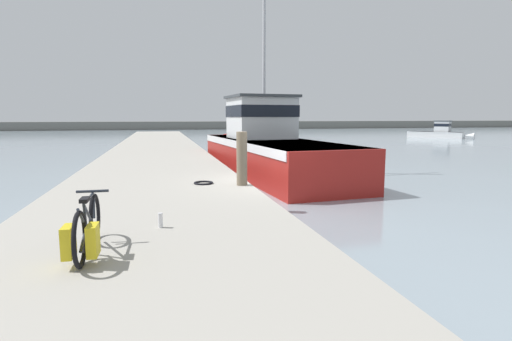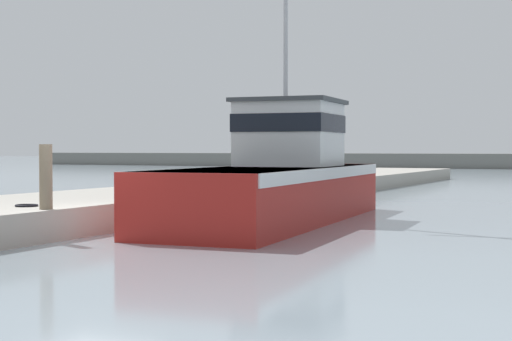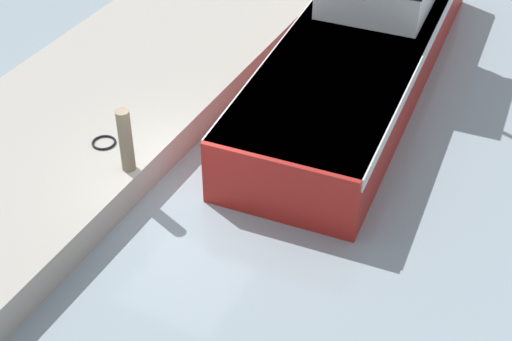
{
  "view_description": "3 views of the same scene",
  "coord_description": "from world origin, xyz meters",
  "px_view_note": "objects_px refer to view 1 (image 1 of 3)",
  "views": [
    {
      "loc": [
        -3.09,
        -10.6,
        2.52
      ],
      "look_at": [
        -0.58,
        -0.18,
        1.07
      ],
      "focal_mm": 28.0,
      "sensor_mm": 36.0,
      "label": 1
    },
    {
      "loc": [
        10.55,
        -13.66,
        2.02
      ],
      "look_at": [
        0.43,
        7.24,
        1.38
      ],
      "focal_mm": 55.0,
      "sensor_mm": 36.0,
      "label": 2
    },
    {
      "loc": [
        7.14,
        -10.35,
        10.72
      ],
      "look_at": [
        1.47,
        0.59,
        0.91
      ],
      "focal_mm": 55.0,
      "sensor_mm": 36.0,
      "label": 3
    }
  ],
  "objects_px": {
    "water_bottle_by_bike": "(160,220)",
    "bicycle_touring": "(86,230)",
    "boat_white_moored": "(439,132)",
    "mooring_post": "(242,159)",
    "fishing_boat_main": "(267,146)",
    "boat_orange_near": "(264,130)"
  },
  "relations": [
    {
      "from": "boat_orange_near",
      "to": "bicycle_touring",
      "type": "relative_size",
      "value": 3.83
    },
    {
      "from": "water_bottle_by_bike",
      "to": "boat_orange_near",
      "type": "bearing_deg",
      "value": 73.15
    },
    {
      "from": "boat_orange_near",
      "to": "water_bottle_by_bike",
      "type": "distance_m",
      "value": 46.1
    },
    {
      "from": "fishing_boat_main",
      "to": "boat_orange_near",
      "type": "xyz_separation_m",
      "value": [
        8.69,
        33.58,
        -0.48
      ]
    },
    {
      "from": "bicycle_touring",
      "to": "water_bottle_by_bike",
      "type": "xyz_separation_m",
      "value": [
        0.94,
        1.19,
        -0.23
      ]
    },
    {
      "from": "fishing_boat_main",
      "to": "water_bottle_by_bike",
      "type": "relative_size",
      "value": 55.34
    },
    {
      "from": "water_bottle_by_bike",
      "to": "boat_white_moored",
      "type": "bearing_deg",
      "value": 46.89
    },
    {
      "from": "boat_white_moored",
      "to": "mooring_post",
      "type": "xyz_separation_m",
      "value": [
        -29.96,
        -30.58,
        0.73
      ]
    },
    {
      "from": "boat_white_moored",
      "to": "water_bottle_by_bike",
      "type": "distance_m",
      "value": 46.95
    },
    {
      "from": "mooring_post",
      "to": "water_bottle_by_bike",
      "type": "distance_m",
      "value": 4.31
    },
    {
      "from": "water_bottle_by_bike",
      "to": "bicycle_touring",
      "type": "bearing_deg",
      "value": -128.28
    },
    {
      "from": "boat_orange_near",
      "to": "mooring_post",
      "type": "xyz_separation_m",
      "value": [
        -11.24,
        -40.42,
        0.7
      ]
    },
    {
      "from": "fishing_boat_main",
      "to": "mooring_post",
      "type": "bearing_deg",
      "value": -115.39
    },
    {
      "from": "boat_white_moored",
      "to": "mooring_post",
      "type": "relative_size",
      "value": 4.59
    },
    {
      "from": "boat_orange_near",
      "to": "fishing_boat_main",
      "type": "bearing_deg",
      "value": -17.81
    },
    {
      "from": "boat_white_moored",
      "to": "water_bottle_by_bike",
      "type": "xyz_separation_m",
      "value": [
        -32.09,
        -34.28,
        0.14
      ]
    },
    {
      "from": "fishing_boat_main",
      "to": "boat_white_moored",
      "type": "bearing_deg",
      "value": 35.86
    },
    {
      "from": "boat_white_moored",
      "to": "bicycle_touring",
      "type": "xyz_separation_m",
      "value": [
        -33.03,
        -35.47,
        0.37
      ]
    },
    {
      "from": "fishing_boat_main",
      "to": "mooring_post",
      "type": "distance_m",
      "value": 7.3
    },
    {
      "from": "boat_orange_near",
      "to": "mooring_post",
      "type": "bearing_deg",
      "value": -18.83
    },
    {
      "from": "fishing_boat_main",
      "to": "water_bottle_by_bike",
      "type": "distance_m",
      "value": 11.54
    },
    {
      "from": "mooring_post",
      "to": "bicycle_touring",
      "type": "bearing_deg",
      "value": -122.07
    }
  ]
}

